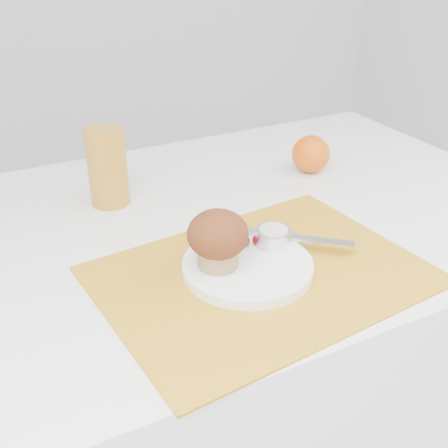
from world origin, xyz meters
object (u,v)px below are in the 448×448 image
muffin (218,238)px  plate (248,267)px  juice_glass (107,167)px  orange (311,154)px  table (233,362)px

muffin → plate: bearing=-17.5°
plate → juice_glass: size_ratio=1.36×
orange → muffin: 0.46m
orange → muffin: (-0.36, -0.27, 0.03)m
plate → muffin: 0.07m
table → orange: 0.49m
muffin → table: bearing=54.8°
table → orange: orange is taller
table → plate: bearing=-112.8°
plate → orange: orange is taller
plate → juice_glass: juice_glass is taller
orange → juice_glass: juice_glass is taller
orange → juice_glass: 0.44m
orange → table: bearing=-158.0°
table → plate: (-0.08, -0.19, 0.39)m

